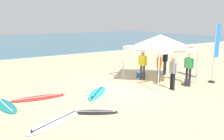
{
  "coord_description": "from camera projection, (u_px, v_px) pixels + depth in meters",
  "views": [
    {
      "loc": [
        -6.99,
        -9.66,
        3.6
      ],
      "look_at": [
        -0.15,
        0.7,
        1.0
      ],
      "focal_mm": 38.98,
      "sensor_mm": 36.0,
      "label": 1
    }
  ],
  "objects": [
    {
      "name": "ground_plane",
      "position": [
        122.0,
        91.0,
        12.39
      ],
      "size": [
        80.0,
        80.0,
        0.0
      ],
      "primitive_type": "plane",
      "color": "beige"
    },
    {
      "name": "surfboard_cyan",
      "position": [
        97.0,
        93.0,
        11.98
      ],
      "size": [
        2.09,
        2.08,
        0.19
      ],
      "color": "#23B2CC",
      "rests_on": "ground"
    },
    {
      "name": "surfboard_teal",
      "position": [
        5.0,
        105.0,
        10.24
      ],
      "size": [
        0.85,
        2.35,
        0.19
      ],
      "color": "#19847F",
      "rests_on": "ground"
    },
    {
      "name": "surfboard_white",
      "position": [
        55.0,
        121.0,
        8.63
      ],
      "size": [
        2.64,
        1.73,
        0.19
      ],
      "color": "white",
      "rests_on": "ground"
    },
    {
      "name": "surfboard_red",
      "position": [
        39.0,
        98.0,
        11.25
      ],
      "size": [
        2.52,
        0.95,
        0.19
      ],
      "color": "red",
      "rests_on": "ground"
    },
    {
      "name": "surfboard_black",
      "position": [
        96.0,
        112.0,
        9.51
      ],
      "size": [
        1.78,
        1.39,
        0.19
      ],
      "color": "black",
      "rests_on": "ground"
    },
    {
      "name": "gear_bag_near_tent",
      "position": [
        187.0,
        83.0,
        13.49
      ],
      "size": [
        0.67,
        0.63,
        0.28
      ],
      "primitive_type": "cube",
      "rotation": [
        0.0,
        0.0,
        0.7
      ],
      "color": "#232328",
      "rests_on": "ground"
    },
    {
      "name": "person_yellow",
      "position": [
        143.0,
        64.0,
        14.56
      ],
      "size": [
        0.36,
        0.5,
        1.71
      ],
      "color": "#383842",
      "rests_on": "ground"
    },
    {
      "name": "canopy_tent",
      "position": [
        160.0,
        41.0,
        13.93
      ],
      "size": [
        3.13,
        3.13,
        2.75
      ],
      "color": "#B7B7BC",
      "rests_on": "ground"
    },
    {
      "name": "banner_flag",
      "position": [
        215.0,
        55.0,
        13.85
      ],
      "size": [
        0.6,
        0.36,
        3.4
      ],
      "color": "#99999E",
      "rests_on": "ground"
    },
    {
      "name": "person_green",
      "position": [
        189.0,
        66.0,
        13.75
      ],
      "size": [
        0.33,
        0.52,
        1.71
      ],
      "color": "black",
      "rests_on": "ground"
    },
    {
      "name": "cooler_box",
      "position": [
        141.0,
        74.0,
        15.33
      ],
      "size": [
        0.5,
        0.36,
        0.39
      ],
      "color": "#2D60B7",
      "rests_on": "ground"
    },
    {
      "name": "sea",
      "position": [
        4.0,
        42.0,
        38.33
      ],
      "size": [
        80.0,
        36.0,
        0.1
      ],
      "primitive_type": "cube",
      "color": "#386B84",
      "rests_on": "ground"
    },
    {
      "name": "person_orange",
      "position": [
        159.0,
        66.0,
        13.86
      ],
      "size": [
        0.47,
        0.38,
        1.71
      ],
      "color": "black",
      "rests_on": "ground"
    },
    {
      "name": "person_grey",
      "position": [
        173.0,
        71.0,
        12.46
      ],
      "size": [
        0.26,
        0.55,
        1.71
      ],
      "color": "black",
      "rests_on": "ground"
    },
    {
      "name": "person_black",
      "position": [
        165.0,
        60.0,
        15.95
      ],
      "size": [
        0.52,
        0.34,
        1.71
      ],
      "color": "#2D2D33",
      "rests_on": "ground"
    }
  ]
}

